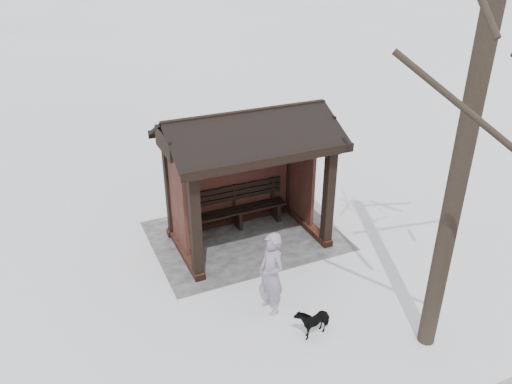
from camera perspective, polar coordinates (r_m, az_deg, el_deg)
ground at (r=11.51m, az=-0.87°, el=-5.50°), size 120.00×120.00×0.00m
trampled_patch at (r=11.66m, az=-1.27°, el=-4.99°), size 4.20×3.20×0.02m
bus_shelter at (r=10.64m, az=-1.30°, el=4.82°), size 3.60×2.40×3.09m
pedestrian at (r=9.06m, az=1.78°, el=-9.31°), size 0.49×0.65×1.62m
dog at (r=8.97m, az=6.53°, el=-14.28°), size 0.71×0.44×0.56m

